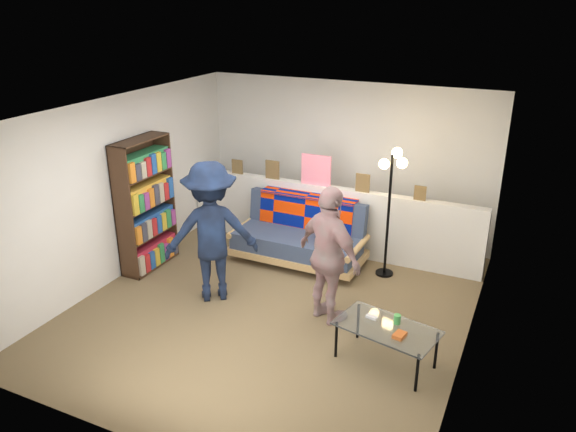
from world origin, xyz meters
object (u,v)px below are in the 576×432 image
(floor_lamp, at_px, (392,187))
(person_right, at_px, (329,256))
(bookshelf, at_px, (146,209))
(person_left, at_px, (211,232))
(coffee_table, at_px, (387,330))
(futon_sofa, at_px, (301,236))

(floor_lamp, height_order, person_right, floor_lamp)
(bookshelf, distance_m, person_left, 1.33)
(floor_lamp, height_order, person_left, person_left)
(coffee_table, distance_m, person_left, 2.43)
(futon_sofa, relative_size, floor_lamp, 1.07)
(coffee_table, relative_size, person_right, 0.68)
(person_left, xyz_separation_m, person_right, (1.50, 0.10, -0.06))
(futon_sofa, distance_m, floor_lamp, 1.51)
(floor_lamp, bearing_deg, bookshelf, -159.45)
(futon_sofa, distance_m, coffee_table, 2.54)
(futon_sofa, xyz_separation_m, person_left, (-0.58, -1.40, 0.51))
(coffee_table, bearing_deg, futon_sofa, 134.12)
(futon_sofa, bearing_deg, coffee_table, -45.88)
(futon_sofa, height_order, person_left, person_left)
(person_left, height_order, person_right, person_left)
(futon_sofa, bearing_deg, person_right, -54.46)
(bookshelf, relative_size, floor_lamp, 1.04)
(futon_sofa, relative_size, person_left, 1.06)
(bookshelf, height_order, person_left, bookshelf)
(coffee_table, bearing_deg, bookshelf, 167.60)
(floor_lamp, distance_m, person_left, 2.38)
(bookshelf, distance_m, floor_lamp, 3.31)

